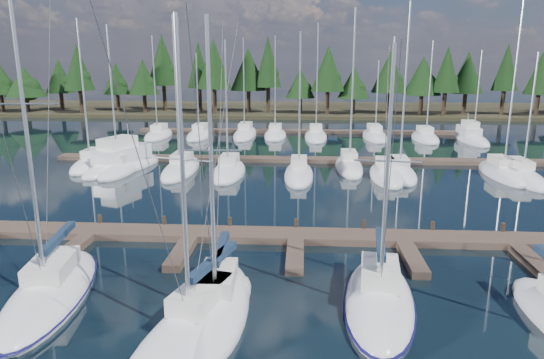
# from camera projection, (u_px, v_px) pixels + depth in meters

# --- Properties ---
(ground) EXTENTS (260.00, 260.00, 0.00)m
(ground) POSITION_uv_depth(u_px,v_px,m) (298.00, 186.00, 39.66)
(ground) COLOR black
(ground) RESTS_ON ground
(far_shore) EXTENTS (220.00, 30.00, 0.60)m
(far_shore) POSITION_uv_depth(u_px,v_px,m) (301.00, 109.00, 97.70)
(far_shore) COLOR #322D1B
(far_shore) RESTS_ON ground
(main_dock) EXTENTS (44.00, 6.13, 0.90)m
(main_dock) POSITION_uv_depth(u_px,v_px,m) (296.00, 240.00, 27.36)
(main_dock) COLOR brown
(main_dock) RESTS_ON ground
(back_docks) EXTENTS (50.00, 21.80, 0.40)m
(back_docks) POSITION_uv_depth(u_px,v_px,m) (300.00, 144.00, 58.58)
(back_docks) COLOR brown
(back_docks) RESTS_ON ground
(front_sailboat_1) EXTENTS (4.34, 9.70, 15.36)m
(front_sailboat_1) POSITION_uv_depth(u_px,v_px,m) (51.00, 292.00, 21.02)
(front_sailboat_1) COLOR white
(front_sailboat_1) RESTS_ON ground
(front_sailboat_2) EXTENTS (5.03, 9.56, 12.36)m
(front_sailboat_2) POSITION_uv_depth(u_px,v_px,m) (196.00, 324.00, 18.50)
(front_sailboat_2) COLOR white
(front_sailboat_2) RESTS_ON ground
(front_sailboat_3) EXTENTS (2.85, 8.30, 12.44)m
(front_sailboat_3) POSITION_uv_depth(u_px,v_px,m) (217.00, 305.00, 19.89)
(front_sailboat_3) COLOR white
(front_sailboat_3) RESTS_ON ground
(front_sailboat_4) EXTENTS (4.02, 9.05, 11.49)m
(front_sailboat_4) POSITION_uv_depth(u_px,v_px,m) (379.00, 300.00, 20.41)
(front_sailboat_4) COLOR white
(front_sailboat_4) RESTS_ON ground
(back_sailboat_rows) EXTENTS (44.38, 33.40, 15.94)m
(back_sailboat_rows) POSITION_uv_depth(u_px,v_px,m) (305.00, 151.00, 53.82)
(back_sailboat_rows) COLOR white
(back_sailboat_rows) RESTS_ON ground
(motor_yacht_left) EXTENTS (6.65, 10.75, 5.11)m
(motor_yacht_left) POSITION_uv_depth(u_px,v_px,m) (123.00, 163.00, 45.81)
(motor_yacht_left) COLOR white
(motor_yacht_left) RESTS_ON ground
(motor_yacht_right) EXTENTS (3.09, 8.37, 4.12)m
(motor_yacht_right) POSITION_uv_depth(u_px,v_px,m) (468.00, 136.00, 62.41)
(motor_yacht_right) COLOR white
(motor_yacht_right) RESTS_ON ground
(tree_line) EXTENTS (185.67, 11.62, 14.09)m
(tree_line) POSITION_uv_depth(u_px,v_px,m) (301.00, 75.00, 86.55)
(tree_line) COLOR black
(tree_line) RESTS_ON far_shore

